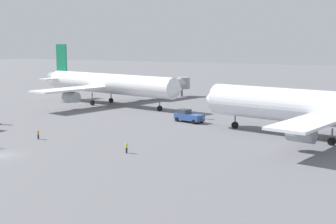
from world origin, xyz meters
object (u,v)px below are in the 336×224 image
(ground_crew_wing_walker_right, at_px, (127,147))
(airliner_at_gate_left, at_px, (108,84))
(airliner_being_pushed, at_px, (324,109))
(ground_crew_ramp_agent_by_cones, at_px, (38,134))
(jet_bridge, at_px, (171,84))
(pushback_tug, at_px, (189,116))

(ground_crew_wing_walker_right, bearing_deg, airliner_at_gate_left, 128.03)
(airliner_being_pushed, relative_size, ground_crew_ramp_agent_by_cones, 29.36)
(jet_bridge, bearing_deg, ground_crew_ramp_agent_by_cones, -82.46)
(airliner_at_gate_left, relative_size, pushback_tug, 5.09)
(pushback_tug, height_order, ground_crew_ramp_agent_by_cones, pushback_tug)
(airliner_being_pushed, xyz_separation_m, pushback_tug, (-28.35, 5.66, -4.14))
(airliner_at_gate_left, distance_m, ground_crew_ramp_agent_by_cones, 45.98)
(airliner_at_gate_left, height_order, airliner_being_pushed, airliner_being_pushed)
(pushback_tug, bearing_deg, ground_crew_ramp_agent_by_cones, -117.95)
(airliner_being_pushed, xyz_separation_m, ground_crew_wing_walker_right, (-24.25, -24.17, -4.51))
(airliner_at_gate_left, xyz_separation_m, pushback_tug, (30.68, -14.63, -4.34))
(pushback_tug, distance_m, ground_crew_wing_walker_right, 30.12)
(airliner_being_pushed, xyz_separation_m, ground_crew_ramp_agent_by_cones, (-43.39, -22.68, -4.53))
(airliner_being_pushed, relative_size, ground_crew_wing_walker_right, 28.72)
(ground_crew_ramp_agent_by_cones, distance_m, ground_crew_wing_walker_right, 19.19)
(airliner_being_pushed, relative_size, pushback_tug, 5.03)
(airliner_at_gate_left, distance_m, pushback_tug, 34.27)
(airliner_at_gate_left, xyz_separation_m, jet_bridge, (7.05, 21.96, -1.53))
(airliner_at_gate_left, bearing_deg, airliner_being_pushed, -18.97)
(pushback_tug, bearing_deg, ground_crew_wing_walker_right, -82.18)
(ground_crew_wing_walker_right, distance_m, jet_bridge, 72.06)
(ground_crew_ramp_agent_by_cones, xyz_separation_m, jet_bridge, (-8.59, 64.94, 3.21))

